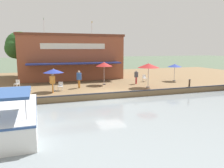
# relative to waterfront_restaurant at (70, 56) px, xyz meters

# --- Properties ---
(ground_plane) EXTENTS (220.00, 220.00, 0.00)m
(ground_plane) POSITION_rel_waterfront_restaurant_xyz_m (13.19, 1.92, -3.57)
(ground_plane) COLOR #4C5B47
(quay_deck) EXTENTS (22.00, 56.00, 0.60)m
(quay_deck) POSITION_rel_waterfront_restaurant_xyz_m (2.19, 1.92, -3.27)
(quay_deck) COLOR brown
(quay_deck) RESTS_ON ground
(quay_edge_fender) EXTENTS (0.20, 50.40, 0.10)m
(quay_edge_fender) POSITION_rel_waterfront_restaurant_xyz_m (13.09, 1.92, -2.92)
(quay_edge_fender) COLOR #2D2D33
(quay_edge_fender) RESTS_ON quay_deck
(waterfront_restaurant) EXTENTS (10.44, 13.59, 8.21)m
(waterfront_restaurant) POSITION_rel_waterfront_restaurant_xyz_m (0.00, 0.00, 0.00)
(waterfront_restaurant) COLOR brown
(waterfront_restaurant) RESTS_ON quay_deck
(patio_umbrella_far_corner) EXTENTS (1.90, 1.90, 2.59)m
(patio_umbrella_far_corner) POSITION_rel_waterfront_restaurant_xyz_m (8.13, 2.78, -0.66)
(patio_umbrella_far_corner) COLOR #B7B7B7
(patio_umbrella_far_corner) RESTS_ON quay_deck
(patio_umbrella_back_row) EXTENTS (1.76, 1.76, 2.18)m
(patio_umbrella_back_row) POSITION_rel_waterfront_restaurant_xyz_m (8.13, 12.12, -1.02)
(patio_umbrella_back_row) COLOR #B7B7B7
(patio_umbrella_back_row) RESTS_ON quay_deck
(patio_umbrella_mid_patio_right) EXTENTS (1.88, 1.88, 2.21)m
(patio_umbrella_mid_patio_right) POSITION_rel_waterfront_restaurant_xyz_m (10.52, -2.93, -1.00)
(patio_umbrella_mid_patio_right) COLOR #B7B7B7
(patio_umbrella_mid_patio_right) RESTS_ON quay_deck
(patio_umbrella_near_quay_edge) EXTENTS (2.27, 2.27, 2.59)m
(patio_umbrella_near_quay_edge) POSITION_rel_waterfront_restaurant_xyz_m (11.37, 6.69, -0.66)
(patio_umbrella_near_quay_edge) COLOR #B7B7B7
(patio_umbrella_near_quay_edge) RESTS_ON quay_deck
(cafe_chair_back_row_seat) EXTENTS (0.60, 0.60, 0.85)m
(cafe_chair_back_row_seat) POSITION_rel_waterfront_restaurant_xyz_m (7.34, -6.49, -2.50)
(cafe_chair_back_row_seat) COLOR white
(cafe_chair_back_row_seat) RESTS_ON quay_deck
(cafe_chair_facing_river) EXTENTS (0.56, 0.56, 0.85)m
(cafe_chair_facing_river) POSITION_rel_waterfront_restaurant_xyz_m (10.31, -2.32, -2.50)
(cafe_chair_facing_river) COLOR white
(cafe_chair_facing_river) RESTS_ON quay_deck
(cafe_chair_under_first_umbrella) EXTENTS (0.46, 0.46, 0.85)m
(cafe_chair_under_first_umbrella) POSITION_rel_waterfront_restaurant_xyz_m (7.47, 8.22, -2.50)
(cafe_chair_under_first_umbrella) COLOR white
(cafe_chair_under_first_umbrella) RESTS_ON quay_deck
(person_at_quay_edge) EXTENTS (0.51, 0.51, 1.81)m
(person_at_quay_edge) POSITION_rel_waterfront_restaurant_xyz_m (9.41, -0.33, -1.82)
(person_at_quay_edge) COLOR orange
(person_at_quay_edge) RESTS_ON quay_deck
(person_near_entrance) EXTENTS (0.51, 0.51, 1.81)m
(person_near_entrance) POSITION_rel_waterfront_restaurant_xyz_m (11.19, -3.11, -1.83)
(person_near_entrance) COLOR orange
(person_near_entrance) RESTS_ON quay_deck
(person_mid_patio) EXTENTS (0.46, 0.46, 1.61)m
(person_mid_patio) POSITION_rel_waterfront_restaurant_xyz_m (8.83, 6.48, -1.97)
(person_mid_patio) COLOR #B23338
(person_mid_patio) RESTS_ON quay_deck
(motorboat_outer_channel) EXTENTS (8.25, 2.85, 2.50)m
(motorboat_outer_channel) POSITION_rel_waterfront_restaurant_xyz_m (17.99, -5.87, -2.77)
(motorboat_outer_channel) COLOR white
(motorboat_outer_channel) RESTS_ON river_water
(mooring_post) EXTENTS (0.22, 0.22, 0.87)m
(mooring_post) POSITION_rel_waterfront_restaurant_xyz_m (12.84, 10.80, -2.53)
(mooring_post) COLOR #473323
(mooring_post) RESTS_ON quay_deck
(tree_upstream_bank) EXTENTS (4.39, 4.18, 6.60)m
(tree_upstream_bank) POSITION_rel_waterfront_restaurant_xyz_m (-3.81, -6.95, 1.41)
(tree_upstream_bank) COLOR brown
(tree_upstream_bank) RESTS_ON quay_deck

